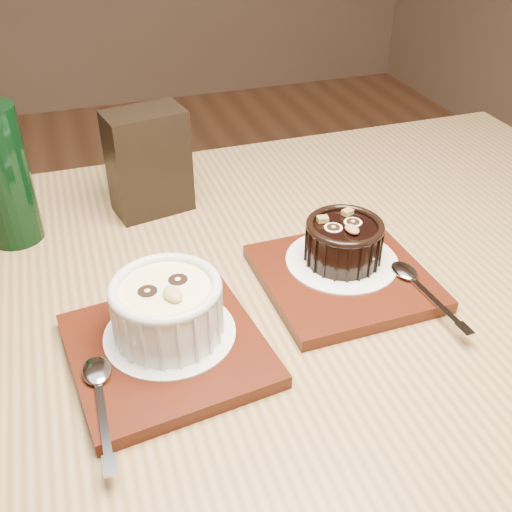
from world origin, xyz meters
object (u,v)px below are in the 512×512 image
at_px(ramekin_dark, 344,240).
at_px(condiment_stand, 149,162).
at_px(table, 245,365).
at_px(tray_left, 167,350).
at_px(tray_right, 343,277).
at_px(green_bottle, 1,171).
at_px(ramekin_white, 167,306).

xyz_separation_m(ramekin_dark, condiment_stand, (-0.18, 0.22, 0.03)).
xyz_separation_m(table, condiment_stand, (-0.05, 0.24, 0.16)).
distance_m(tray_left, tray_right, 0.22).
bearing_deg(ramekin_dark, table, -177.96).
height_order(tray_right, green_bottle, green_bottle).
height_order(table, green_bottle, green_bottle).
distance_m(tray_left, ramekin_white, 0.05).
bearing_deg(ramekin_white, tray_right, -5.01).
xyz_separation_m(tray_left, condiment_stand, (0.04, 0.29, 0.06)).
relative_size(ramekin_white, condiment_stand, 0.77).
height_order(tray_left, ramekin_dark, ramekin_dark).
bearing_deg(tray_right, ramekin_white, -169.59).
xyz_separation_m(table, tray_right, (0.12, 0.00, 0.10)).
distance_m(ramekin_white, condiment_stand, 0.28).
distance_m(tray_right, condiment_stand, 0.30).
xyz_separation_m(tray_right, green_bottle, (-0.35, 0.22, 0.09)).
relative_size(ramekin_white, ramekin_dark, 1.22).
bearing_deg(condiment_stand, tray_right, -53.83).
xyz_separation_m(tray_right, ramekin_dark, (0.01, 0.02, 0.04)).
height_order(table, ramekin_dark, ramekin_dark).
bearing_deg(tray_left, ramekin_white, 65.37).
bearing_deg(table, tray_right, 1.04).
xyz_separation_m(table, ramekin_white, (-0.09, -0.04, 0.14)).
bearing_deg(ramekin_white, table, 6.88).
distance_m(ramekin_dark, condiment_stand, 0.28).
bearing_deg(tray_left, tray_right, 13.61).
xyz_separation_m(tray_left, ramekin_dark, (0.22, 0.07, 0.04)).
height_order(tray_left, green_bottle, green_bottle).
distance_m(tray_left, green_bottle, 0.32).
xyz_separation_m(ramekin_white, tray_right, (0.21, 0.04, -0.04)).
bearing_deg(tray_right, ramekin_dark, 71.00).
distance_m(condiment_stand, green_bottle, 0.18).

